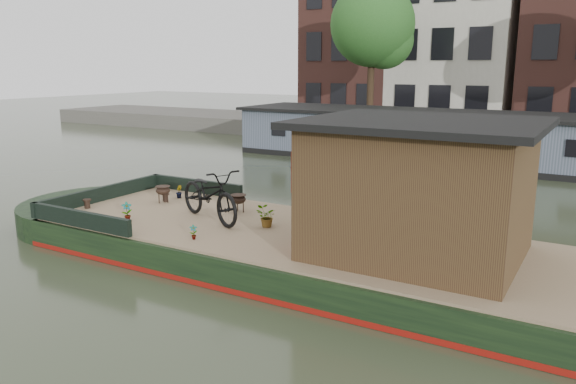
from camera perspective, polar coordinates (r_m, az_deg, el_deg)
The scene contains 19 objects.
ground at distance 11.52m, azimuth 2.13°, elevation -7.49°, with size 120.00×120.00×0.00m, color #2E3421.
houseboat_hull at distance 12.08m, azimuth -3.45°, elevation -5.16°, with size 14.01×4.02×0.60m.
houseboat_deck at distance 11.32m, azimuth 2.16°, elevation -4.52°, with size 11.80×3.80×0.05m, color #826C50.
bow_bulwark at distance 14.29m, azimuth -16.04°, elevation -0.54°, with size 3.00×4.00×0.35m.
cabin at distance 10.19m, azimuth 13.12°, elevation 0.50°, with size 4.00×3.50×2.42m.
bicycle at distance 12.36m, azimuth -7.97°, elevation -0.21°, with size 0.78×2.24×1.18m, color black.
potted_plant_a at distance 12.77m, azimuth -16.04°, elevation -1.91°, with size 0.22×0.15×0.42m, color #945A2A.
potted_plant_b at distance 14.69m, azimuth -11.03°, elevation 0.03°, with size 0.18×0.14×0.33m, color brown.
potted_plant_c at distance 11.80m, azimuth -2.27°, elevation -2.54°, with size 0.40×0.35×0.45m, color #A76130.
potted_plant_d at distance 12.18m, azimuth 5.66°, elevation -1.80°, with size 0.32×0.32×0.58m, color brown.
potted_plant_e at distance 11.15m, azimuth -9.58°, elevation -4.04°, with size 0.15×0.10×0.29m, color #A25A2F.
brazier_front at distance 14.27m, azimuth -12.57°, elevation -0.22°, with size 0.39×0.39×0.42m, color black, non-canonical shape.
brazier_rear at distance 13.06m, azimuth -5.07°, elevation -1.16°, with size 0.39×0.39×0.42m, color black, non-canonical shape.
bollard_port at distance 14.35m, azimuth -12.31°, elevation -0.57°, with size 0.18×0.18×0.20m, color black.
bollard_stbd at distance 14.20m, azimuth -19.72°, elevation -1.14°, with size 0.20×0.20×0.22m, color black.
dinghy at distance 22.35m, azimuth 4.55°, elevation 3.35°, with size 2.50×3.50×0.72m, color black.
far_houseboat at distance 24.27m, azimuth 18.06°, elevation 4.95°, with size 20.40×4.40×2.11m.
quay at distance 30.67m, azimuth 20.67°, elevation 5.27°, with size 60.00×6.00×0.90m, color #47443F.
tree_left at distance 30.88m, azimuth 8.87°, elevation 16.10°, with size 4.40×4.40×7.40m.
Camera 1 is at (5.09, -9.54, 3.97)m, focal length 35.00 mm.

